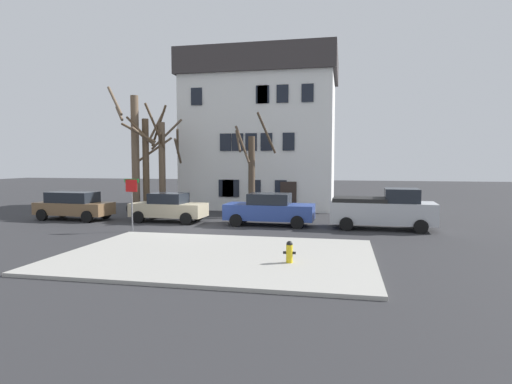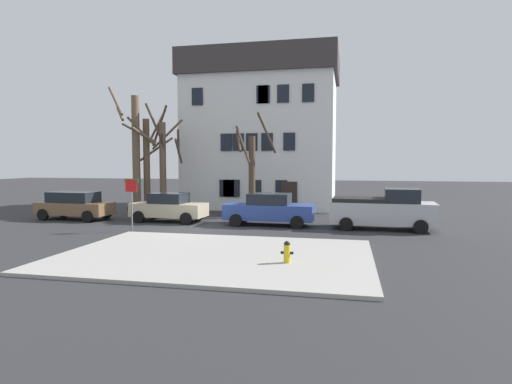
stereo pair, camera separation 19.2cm
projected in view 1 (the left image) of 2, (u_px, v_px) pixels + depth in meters
ground_plane at (193, 229)px, 21.70m from camera, size 120.00×120.00×0.00m
sidewalk_slab at (217, 255)px, 15.33m from camera, size 11.11×7.70×0.12m
building_main at (261, 131)px, 32.49m from camera, size 11.36×7.60×11.48m
tree_bare_near at (134, 151)px, 27.41m from camera, size 3.18×2.37×8.32m
tree_bare_mid at (147, 159)px, 27.69m from camera, size 2.56×2.70×7.12m
tree_bare_far at (163, 162)px, 28.30m from camera, size 3.17×2.60×6.97m
tree_bare_end at (251, 171)px, 26.19m from camera, size 2.61×2.16×6.33m
car_brown_wagon at (74, 205)px, 25.23m from camera, size 4.59×2.16×1.66m
car_beige_sedan at (169, 207)px, 24.31m from camera, size 4.33×2.08×1.66m
car_blue_sedan at (270, 209)px, 23.04m from camera, size 4.82×2.18×1.73m
pickup_truck_silver at (383, 209)px, 21.68m from camera, size 5.24×2.45×2.10m
fire_hydrant at (289, 251)px, 13.97m from camera, size 0.42×0.22×0.72m
street_sign_pole at (132, 195)px, 20.85m from camera, size 0.76×0.07×2.61m
bicycle_leaning at (137, 209)px, 27.59m from camera, size 1.74×0.31×1.03m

